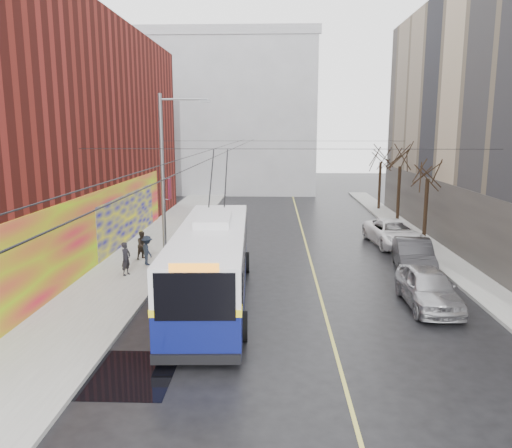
{
  "coord_description": "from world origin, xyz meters",
  "views": [
    {
      "loc": [
        -0.56,
        -15.41,
        7.19
      ],
      "look_at": [
        -1.44,
        8.59,
        2.66
      ],
      "focal_mm": 35.0,
      "sensor_mm": 36.0,
      "label": 1
    }
  ],
  "objects": [
    {
      "name": "building_left",
      "position": [
        -15.99,
        13.99,
        6.99
      ],
      "size": [
        12.11,
        36.0,
        14.0
      ],
      "color": "#581711",
      "rests_on": "ground"
    },
    {
      "name": "trolleybus",
      "position": [
        -3.16,
        4.97,
        1.72
      ],
      "size": [
        3.48,
        13.14,
        6.17
      ],
      "rotation": [
        0.0,
        0.0,
        0.04
      ],
      "color": "#0A104F",
      "rests_on": "ground"
    },
    {
      "name": "streetlight_pole",
      "position": [
        -6.14,
        10.0,
        4.85
      ],
      "size": [
        2.65,
        0.6,
        9.0
      ],
      "color": "slate",
      "rests_on": "ground"
    },
    {
      "name": "parked_car_b",
      "position": [
        6.66,
        9.86,
        0.82
      ],
      "size": [
        2.35,
        5.14,
        1.63
      ],
      "primitive_type": "imported",
      "rotation": [
        0.0,
        0.0,
        -0.13
      ],
      "color": "#272729",
      "rests_on": "ground"
    },
    {
      "name": "sidewalk_right",
      "position": [
        9.0,
        12.0,
        0.07
      ],
      "size": [
        2.0,
        60.0,
        0.15
      ],
      "primitive_type": "cube",
      "color": "gray",
      "rests_on": "ground"
    },
    {
      "name": "tree_far",
      "position": [
        9.0,
        30.0,
        5.14
      ],
      "size": [
        3.2,
        3.2,
        6.57
      ],
      "color": "black",
      "rests_on": "ground"
    },
    {
      "name": "building_far",
      "position": [
        -6.0,
        44.99,
        9.02
      ],
      "size": [
        20.5,
        12.1,
        18.0
      ],
      "color": "gray",
      "rests_on": "ground"
    },
    {
      "name": "pigeons_flying",
      "position": [
        -2.38,
        10.23,
        7.1
      ],
      "size": [
        4.59,
        1.22,
        2.83
      ],
      "color": "slate"
    },
    {
      "name": "pedestrian_a",
      "position": [
        -7.81,
        8.06,
        0.98
      ],
      "size": [
        0.56,
        0.7,
        1.65
      ],
      "primitive_type": "imported",
      "rotation": [
        0.0,
        0.0,
        1.26
      ],
      "color": "black",
      "rests_on": "sidewalk_left"
    },
    {
      "name": "catenary_wires",
      "position": [
        -2.54,
        14.77,
        6.25
      ],
      "size": [
        18.0,
        60.0,
        0.22
      ],
      "color": "black"
    },
    {
      "name": "parked_car_a",
      "position": [
        5.8,
        4.49,
        0.81
      ],
      "size": [
        1.94,
        4.78,
        1.63
      ],
      "primitive_type": "imported",
      "rotation": [
        0.0,
        0.0,
        -0.0
      ],
      "color": "#A3A3A8",
      "rests_on": "ground"
    },
    {
      "name": "following_car",
      "position": [
        -3.93,
        19.7,
        0.75
      ],
      "size": [
        2.37,
        4.59,
        1.49
      ],
      "primitive_type": "imported",
      "rotation": [
        0.0,
        0.0,
        0.14
      ],
      "color": "silver",
      "rests_on": "ground"
    },
    {
      "name": "lane_line",
      "position": [
        1.5,
        14.0,
        0.0
      ],
      "size": [
        0.12,
        50.0,
        0.01
      ],
      "primitive_type": "cube",
      "color": "#BFB74C",
      "rests_on": "ground"
    },
    {
      "name": "pedestrian_b",
      "position": [
        -7.8,
        11.18,
        0.93
      ],
      "size": [
        0.94,
        0.97,
        1.57
      ],
      "primitive_type": "imported",
      "rotation": [
        0.0,
        0.0,
        0.91
      ],
      "color": "black",
      "rests_on": "sidewalk_left"
    },
    {
      "name": "puddle",
      "position": [
        -4.96,
        -1.73,
        0.0
      ],
      "size": [
        2.86,
        3.15,
        0.01
      ],
      "primitive_type": "cube",
      "color": "black",
      "rests_on": "ground"
    },
    {
      "name": "sidewalk_left",
      "position": [
        -8.0,
        12.0,
        0.07
      ],
      "size": [
        4.0,
        60.0,
        0.15
      ],
      "primitive_type": "cube",
      "color": "gray",
      "rests_on": "ground"
    },
    {
      "name": "parked_car_c",
      "position": [
        7.0,
        15.71,
        0.8
      ],
      "size": [
        3.28,
        6.01,
        1.6
      ],
      "primitive_type": "imported",
      "rotation": [
        0.0,
        0.0,
        0.11
      ],
      "color": "white",
      "rests_on": "ground"
    },
    {
      "name": "ground",
      "position": [
        0.0,
        0.0,
        0.0
      ],
      "size": [
        140.0,
        140.0,
        0.0
      ],
      "primitive_type": "plane",
      "color": "black",
      "rests_on": "ground"
    },
    {
      "name": "pedestrian_c",
      "position": [
        -7.25,
        9.98,
        0.94
      ],
      "size": [
        1.04,
        1.18,
        1.58
      ],
      "primitive_type": "imported",
      "rotation": [
        0.0,
        0.0,
        2.14
      ],
      "color": "black",
      "rests_on": "sidewalk_left"
    },
    {
      "name": "tree_near",
      "position": [
        9.0,
        16.0,
        4.98
      ],
      "size": [
        3.2,
        3.2,
        6.4
      ],
      "color": "black",
      "rests_on": "ground"
    },
    {
      "name": "tree_mid",
      "position": [
        9.0,
        23.0,
        5.25
      ],
      "size": [
        3.2,
        3.2,
        6.68
      ],
      "color": "black",
      "rests_on": "ground"
    }
  ]
}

